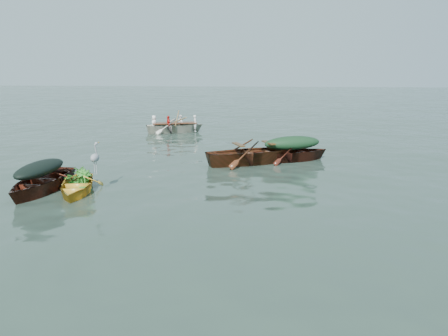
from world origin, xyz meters
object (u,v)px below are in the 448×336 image
object	(u,v)px
green_tarp_boat	(292,161)
open_wooden_boat	(253,164)
dark_covered_boat	(42,192)
yellow_dinghy	(77,193)
heron	(95,163)
rowed_boat	(175,133)

from	to	relation	value
green_tarp_boat	open_wooden_boat	bearing A→B (deg)	90.00
dark_covered_boat	green_tarp_boat	bearing A→B (deg)	37.12
yellow_dinghy	open_wooden_boat	world-z (taller)	open_wooden_boat
green_tarp_boat	heron	xyz separation A→B (m)	(-5.74, -4.86, 0.85)
open_wooden_boat	rowed_boat	distance (m)	8.64
dark_covered_boat	green_tarp_boat	size ratio (longest dim) A/B	0.96
dark_covered_boat	open_wooden_boat	size ratio (longest dim) A/B	0.79
rowed_boat	heron	distance (m)	11.61
dark_covered_boat	rowed_boat	size ratio (longest dim) A/B	0.92
green_tarp_boat	heron	bearing A→B (deg)	106.64
yellow_dinghy	rowed_boat	world-z (taller)	rowed_boat
rowed_boat	heron	world-z (taller)	heron
dark_covered_boat	heron	size ratio (longest dim) A/B	4.28
dark_covered_boat	heron	bearing A→B (deg)	8.21
rowed_boat	open_wooden_boat	bearing A→B (deg)	-165.51
dark_covered_boat	green_tarp_boat	xyz separation A→B (m)	(7.32, 5.01, 0.00)
yellow_dinghy	open_wooden_boat	distance (m)	6.54
open_wooden_boat	rowed_boat	world-z (taller)	open_wooden_boat
dark_covered_boat	rowed_boat	world-z (taller)	rowed_boat
yellow_dinghy	green_tarp_boat	world-z (taller)	green_tarp_boat
rowed_boat	heron	xyz separation A→B (m)	(0.25, -11.57, 0.85)
yellow_dinghy	open_wooden_boat	xyz separation A→B (m)	(4.83, 4.41, 0.00)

